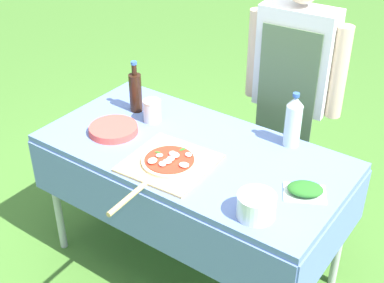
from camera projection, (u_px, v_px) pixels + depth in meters
The scene contains 10 objects.
ground_plane at pixel (193, 263), 2.98m from camera, with size 12.00×12.00×0.00m, color #477A2D.
prep_table at pixel (193, 162), 2.62m from camera, with size 1.51×0.77×0.76m.
person_cook at pixel (293, 83), 2.91m from camera, with size 0.56×0.21×1.50m.
pizza_on_peel at pixel (168, 164), 2.45m from camera, with size 0.40×0.64×0.06m.
oil_bottle at pixel (136, 92), 2.84m from camera, with size 0.07×0.07×0.29m.
water_bottle at pixel (293, 121), 2.54m from camera, with size 0.08×0.08×0.28m.
herb_container at pixel (305, 190), 2.26m from camera, with size 0.22×0.20×0.05m.
mixing_tub at pixel (256, 206), 2.13m from camera, with size 0.16×0.16×0.10m, color silver.
plate_stack at pixel (113, 129), 2.70m from camera, with size 0.25×0.25×0.03m.
sauce_jar at pixel (152, 112), 2.78m from camera, with size 0.10×0.10×0.12m.
Camera 1 is at (1.25, -1.76, 2.16)m, focal length 50.00 mm.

